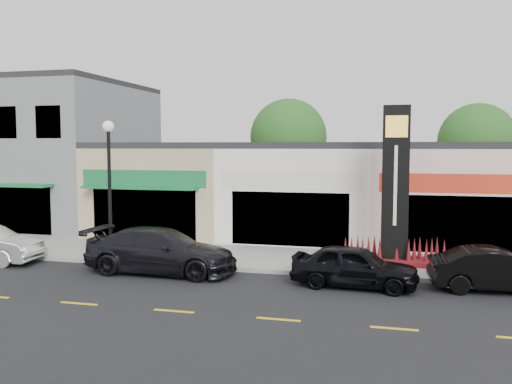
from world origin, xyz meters
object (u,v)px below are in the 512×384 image
at_px(car_dark_sedan, 161,251).
at_px(lamp_west_near, 109,175).
at_px(car_black_conv, 498,270).
at_px(car_black_sedan, 354,266).
at_px(pylon_sign, 395,208).

bearing_deg(car_dark_sedan, lamp_west_near, 66.03).
xyz_separation_m(lamp_west_near, car_black_conv, (14.21, -1.06, -2.78)).
distance_m(car_black_sedan, car_black_conv, 4.51).
distance_m(lamp_west_near, car_black_conv, 14.52).
bearing_deg(pylon_sign, car_black_conv, -40.63).
bearing_deg(car_black_conv, car_black_sedan, 92.65).
xyz_separation_m(car_black_sedan, car_black_conv, (4.47, 0.56, -0.01)).
relative_size(lamp_west_near, car_dark_sedan, 0.97).
height_order(car_dark_sedan, car_black_sedan, car_dark_sedan).
height_order(car_black_sedan, car_black_conv, car_black_sedan).
bearing_deg(pylon_sign, car_dark_sedan, -160.20).
height_order(lamp_west_near, pylon_sign, pylon_sign).
relative_size(pylon_sign, car_black_sedan, 1.46).
xyz_separation_m(lamp_west_near, car_black_sedan, (9.73, -1.61, -2.77)).
xyz_separation_m(pylon_sign, car_black_conv, (3.21, -2.75, -1.58)).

